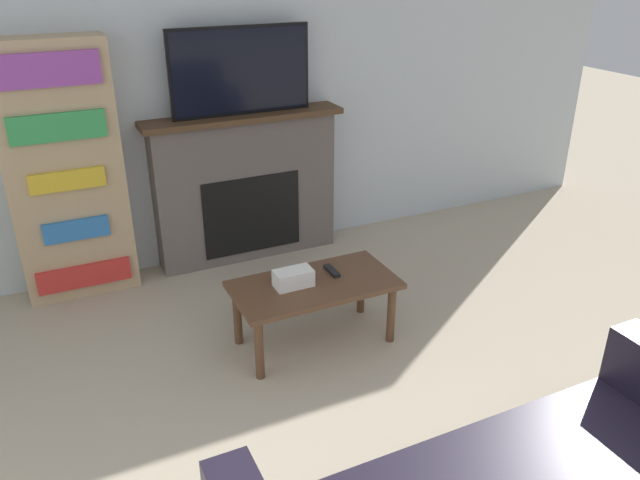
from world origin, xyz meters
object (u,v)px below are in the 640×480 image
object	(u,v)px
coffee_table	(314,291)
fireplace	(246,187)
bookshelf	(65,173)
tv	(241,71)

from	to	relation	value
coffee_table	fireplace	bearing A→B (deg)	88.06
coffee_table	bookshelf	bearing A→B (deg)	132.71
tv	bookshelf	distance (m)	1.34
tv	coffee_table	xyz separation A→B (m)	(-0.04, -1.27, -1.05)
fireplace	coffee_table	xyz separation A→B (m)	(-0.04, -1.29, -0.21)
coffee_table	bookshelf	distance (m)	1.80
tv	bookshelf	xyz separation A→B (m)	(-1.22, -0.00, -0.55)
fireplace	tv	xyz separation A→B (m)	(0.00, -0.02, 0.84)
fireplace	bookshelf	xyz separation A→B (m)	(-1.22, -0.02, 0.29)
bookshelf	coffee_table	bearing A→B (deg)	-47.29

